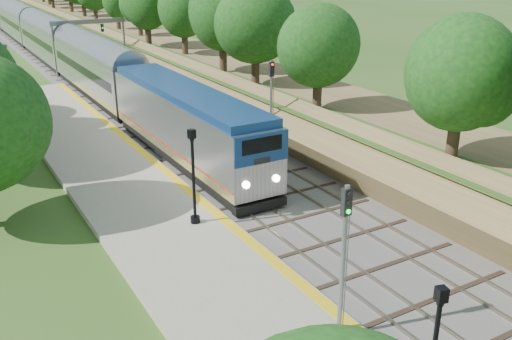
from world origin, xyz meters
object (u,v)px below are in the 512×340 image
train (20,25)px  signal_platform (344,244)px  lamppost_far (194,182)px  signal_farside (271,95)px  signal_gantry (89,32)px

train → signal_platform: (-2.90, -85.57, 1.45)m
train → lamppost_far: bearing=-92.9°
lamppost_far → signal_platform: signal_platform is taller
train → signal_platform: bearing=-91.9°
signal_platform → lamppost_far: bearing=94.5°
lamppost_far → signal_farside: size_ratio=0.79×
signal_farside → lamppost_far: bearing=-138.4°
lamppost_far → signal_platform: size_ratio=0.87×
signal_gantry → lamppost_far: bearing=-98.4°
signal_farside → signal_gantry: bearing=96.4°
train → signal_farside: size_ratio=24.32×
lamppost_far → signal_platform: (0.85, -10.70, 1.30)m
signal_gantry → lamppost_far: (-6.22, -42.17, -2.24)m
lamppost_far → signal_gantry: bearing=81.6°
signal_platform → train: bearing=88.1°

